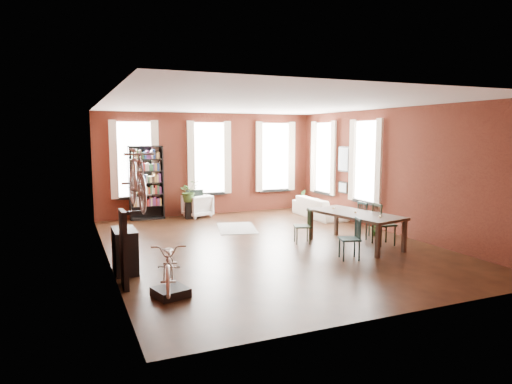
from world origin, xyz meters
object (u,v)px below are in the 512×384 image
bike_trainer (171,292)px  dining_chair_a (349,239)px  dining_chair_d (368,220)px  bookshelf (146,183)px  white_armchair (197,205)px  cream_sofa (320,204)px  console_table (125,251)px  bicycle_floor (169,242)px  dining_table (355,229)px  dining_chair_b (302,226)px  dining_chair_c (384,224)px  plant_stand (190,210)px

bike_trainer → dining_chair_a: bearing=10.9°
dining_chair_d → bookshelf: 6.54m
white_armchair → bike_trainer: white_armchair is taller
cream_sofa → console_table: size_ratio=2.60×
bicycle_floor → dining_table: bearing=33.2°
bike_trainer → console_table: (-0.49, 1.62, 0.33)m
bicycle_floor → console_table: bearing=120.6°
dining_chair_b → cream_sofa: bearing=160.8°
dining_chair_d → white_armchair: size_ratio=1.18×
bookshelf → white_armchair: size_ratio=2.89×
dining_chair_b → dining_chair_c: dining_chair_c is taller
dining_chair_c → white_armchair: (-2.99, 5.14, -0.10)m
dining_chair_b → dining_chair_c: bearing=80.8°
dining_table → bookshelf: (-3.82, 5.15, 0.72)m
dining_table → bicycle_floor: (-4.62, -1.64, 0.50)m
dining_chair_c → cream_sofa: size_ratio=0.46×
dining_chair_c → plant_stand: dining_chair_c is taller
dining_chair_c → white_armchair: size_ratio=1.26×
dining_chair_a → bookshelf: (-3.03, 6.09, 0.67)m
dining_chair_d → console_table: dining_chair_d is taller
dining_chair_c → white_armchair: dining_chair_c is taller
dining_chair_a → white_armchair: (-1.54, 5.88, -0.05)m
dining_table → white_armchair: size_ratio=2.92×
bike_trainer → bicycle_floor: bearing=85.0°
dining_chair_c → dining_chair_d: size_ratio=1.08×
white_armchair → console_table: size_ratio=0.95×
dining_chair_a → bookshelf: size_ratio=0.39×
dining_chair_d → console_table: size_ratio=1.12×
dining_table → plant_stand: 5.43m
dining_chair_b → bike_trainer: size_ratio=1.66×
console_table → plant_stand: size_ratio=1.54×
dining_table → dining_chair_b: size_ratio=2.74×
console_table → bicycle_floor: (0.49, -1.59, 0.47)m
dining_chair_a → bike_trainer: bearing=-61.0°
dining_table → bike_trainer: bearing=-171.7°
bookshelf → dining_chair_a: bearing=-63.5°
console_table → bicycle_floor: 1.73m
dining_table → bike_trainer: 4.92m
dining_chair_b → cream_sofa: (2.13, 2.79, 0.00)m
dining_table → dining_chair_d: 0.91m
bookshelf → bicycle_floor: (-0.79, -6.79, -0.23)m
dining_chair_a → bookshelf: bookshelf is taller
cream_sofa → bicycle_floor: bicycle_floor is taller
dining_chair_b → dining_chair_d: 1.75m
dining_chair_d → console_table: bearing=95.2°
dining_table → dining_chair_c: bearing=-28.3°
bookshelf → dining_chair_d: bearing=-45.4°
dining_chair_d → dining_chair_c: bearing=172.5°
dining_chair_b → dining_chair_c: size_ratio=0.84×
dining_chair_a → plant_stand: bearing=-144.1°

